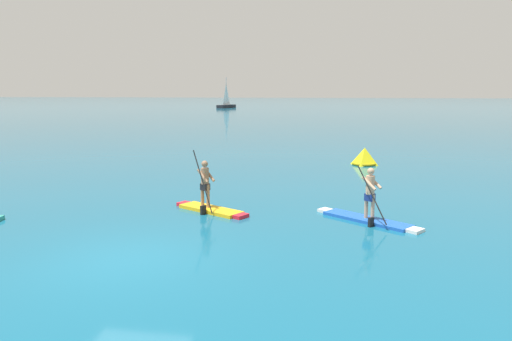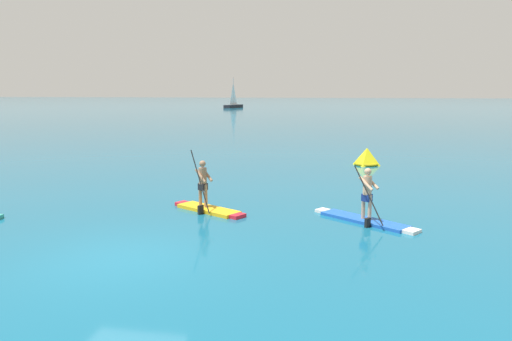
{
  "view_description": "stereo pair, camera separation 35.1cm",
  "coord_description": "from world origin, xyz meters",
  "px_view_note": "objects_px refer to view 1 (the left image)",
  "views": [
    {
      "loc": [
        4.81,
        -10.3,
        3.93
      ],
      "look_at": [
        1.56,
        9.38,
        0.61
      ],
      "focal_mm": 34.34,
      "sensor_mm": 36.0,
      "label": 1
    },
    {
      "loc": [
        5.16,
        -10.24,
        3.93
      ],
      "look_at": [
        1.56,
        9.38,
        0.61
      ],
      "focal_mm": 34.34,
      "sensor_mm": 36.0,
      "label": 2
    }
  ],
  "objects_px": {
    "race_marker_buoy": "(364,157)",
    "sailboat_left_horizon": "(226,104)",
    "paddleboarder_mid_center": "(209,201)",
    "paddleboarder_far_right": "(368,211)"
  },
  "relations": [
    {
      "from": "race_marker_buoy",
      "to": "paddleboarder_mid_center",
      "type": "bearing_deg",
      "value": -116.68
    },
    {
      "from": "paddleboarder_mid_center",
      "to": "race_marker_buoy",
      "type": "height_order",
      "value": "paddleboarder_mid_center"
    },
    {
      "from": "paddleboarder_far_right",
      "to": "race_marker_buoy",
      "type": "bearing_deg",
      "value": 124.52
    },
    {
      "from": "race_marker_buoy",
      "to": "sailboat_left_horizon",
      "type": "relative_size",
      "value": 0.21
    },
    {
      "from": "sailboat_left_horizon",
      "to": "race_marker_buoy",
      "type": "bearing_deg",
      "value": -145.51
    },
    {
      "from": "paddleboarder_far_right",
      "to": "race_marker_buoy",
      "type": "height_order",
      "value": "paddleboarder_far_right"
    },
    {
      "from": "paddleboarder_mid_center",
      "to": "sailboat_left_horizon",
      "type": "distance_m",
      "value": 90.35
    },
    {
      "from": "paddleboarder_mid_center",
      "to": "sailboat_left_horizon",
      "type": "xyz_separation_m",
      "value": [
        -19.51,
        88.22,
        0.43
      ]
    },
    {
      "from": "paddleboarder_mid_center",
      "to": "sailboat_left_horizon",
      "type": "height_order",
      "value": "sailboat_left_horizon"
    },
    {
      "from": "paddleboarder_far_right",
      "to": "race_marker_buoy",
      "type": "relative_size",
      "value": 2.32
    }
  ]
}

